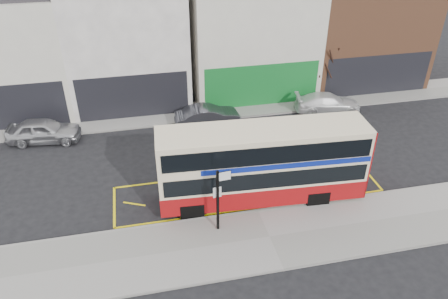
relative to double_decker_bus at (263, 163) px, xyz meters
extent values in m
plane|color=black|center=(-0.48, -0.70, -2.16)|extent=(120.00, 120.00, 0.00)
cube|color=gray|center=(-0.48, -3.00, -2.09)|extent=(40.00, 4.00, 0.15)
cube|color=gray|center=(-0.48, -1.08, -2.09)|extent=(40.00, 0.15, 0.15)
cube|color=gray|center=(-0.48, 10.30, -2.09)|extent=(50.00, 3.00, 0.15)
cube|color=beige|center=(-13.98, 14.30, 1.84)|extent=(8.00, 8.00, 8.00)
cube|color=black|center=(-13.98, 10.32, -0.56)|extent=(7.36, 0.06, 3.20)
cube|color=black|center=(-13.98, 10.34, -0.76)|extent=(5.60, 0.04, 2.00)
cube|color=white|center=(-5.98, 14.30, 2.34)|extent=(8.00, 8.00, 9.00)
cube|color=black|center=(-5.98, 10.32, -0.56)|extent=(7.36, 0.06, 3.20)
cube|color=black|center=(-5.98, 10.34, -0.76)|extent=(5.60, 0.04, 2.00)
cube|color=beige|center=(3.02, 14.30, 2.09)|extent=(9.00, 8.00, 8.50)
cube|color=#136C28|center=(3.02, 10.32, -0.56)|extent=(8.28, 0.06, 3.20)
cube|color=black|center=(3.02, 10.34, -0.76)|extent=(6.30, 0.04, 2.00)
cube|color=brown|center=(12.02, 14.30, 1.59)|extent=(9.00, 8.00, 7.50)
cube|color=black|center=(12.02, 10.32, -0.56)|extent=(8.28, 0.06, 3.20)
cube|color=black|center=(12.02, 10.34, -0.76)|extent=(6.30, 0.04, 2.00)
cube|color=beige|center=(-0.03, 0.00, 0.05)|extent=(10.38, 2.94, 3.78)
cube|color=maroon|center=(-0.03, 0.00, -1.32)|extent=(10.43, 2.99, 1.03)
cube|color=maroon|center=(5.07, -0.30, 0.05)|extent=(0.20, 2.37, 3.78)
cube|color=black|center=(-0.03, 0.00, -0.20)|extent=(9.98, 2.98, 0.89)
cube|color=black|center=(-0.03, 0.00, 1.20)|extent=(9.98, 2.98, 0.93)
cube|color=navy|center=(0.90, -0.05, 0.54)|extent=(8.34, 2.87, 0.28)
cube|color=black|center=(-5.14, 0.31, -0.44)|extent=(0.19, 2.15, 1.49)
cube|color=black|center=(-5.14, 0.31, 1.20)|extent=(0.19, 2.15, 0.93)
cube|color=black|center=(-5.13, 0.31, 0.45)|extent=(0.15, 1.63, 0.33)
cube|color=beige|center=(-0.03, 0.00, 1.90)|extent=(10.38, 2.85, 0.11)
cylinder|color=black|center=(-3.73, -0.82, -1.70)|extent=(0.95, 0.32, 0.93)
cylinder|color=black|center=(-3.60, 1.26, -1.70)|extent=(0.95, 0.32, 0.93)
cylinder|color=black|center=(2.60, -1.20, -1.70)|extent=(0.95, 0.32, 0.93)
cylinder|color=black|center=(2.73, 0.88, -1.70)|extent=(0.95, 0.32, 0.93)
cube|color=black|center=(-2.69, -1.96, -0.37)|extent=(0.12, 0.12, 3.29)
cube|color=white|center=(-2.36, -1.93, 0.94)|extent=(0.59, 0.09, 0.48)
cube|color=white|center=(-2.69, -1.89, 0.07)|extent=(0.38, 0.06, 0.55)
imported|color=#B9B9BE|center=(-11.68, 8.45, -1.40)|extent=(4.64, 2.31, 1.52)
imported|color=#484951|center=(-1.28, 8.25, -1.45)|extent=(4.39, 1.75, 1.42)
imported|color=white|center=(7.37, 8.55, -1.50)|extent=(4.82, 2.56, 1.33)
cylinder|color=black|center=(7.94, 10.86, -1.22)|extent=(0.24, 0.24, 1.88)
camera|label=1|loc=(-5.68, -17.12, 12.01)|focal=35.00mm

